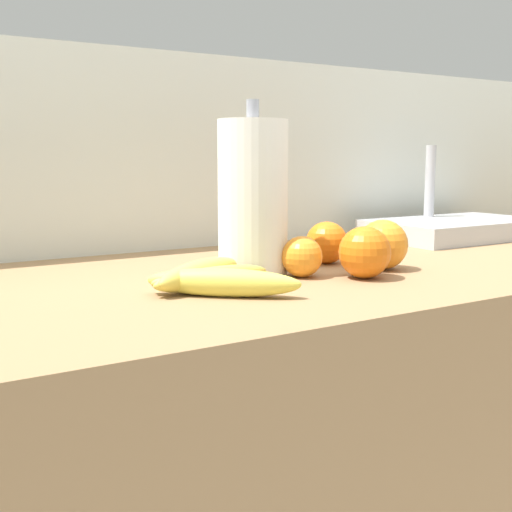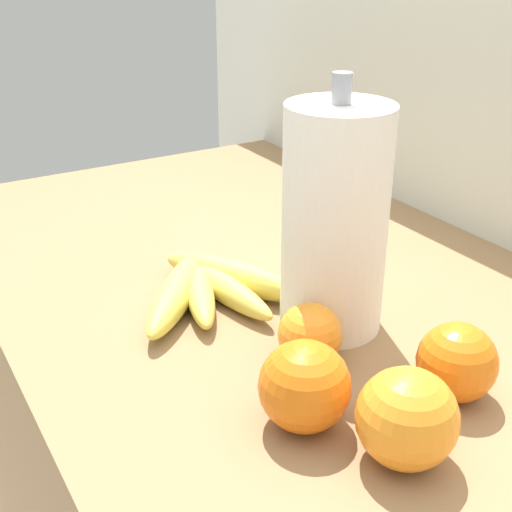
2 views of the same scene
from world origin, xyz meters
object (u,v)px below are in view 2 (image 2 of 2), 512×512
at_px(orange_center, 310,335).
at_px(orange_front, 407,418).
at_px(orange_back_left, 305,386).
at_px(paper_towel_roll, 335,221).
at_px(banana_bunch, 208,284).
at_px(orange_right, 457,362).

bearing_deg(orange_center, orange_front, -5.39).
height_order(orange_back_left, paper_towel_roll, paper_towel_roll).
distance_m(banana_bunch, orange_back_left, 0.25).
height_order(orange_right, orange_back_left, orange_back_left).
relative_size(orange_front, orange_right, 1.12).
relative_size(orange_right, paper_towel_roll, 0.27).
relative_size(banana_bunch, orange_center, 3.38).
bearing_deg(paper_towel_roll, orange_back_left, -44.02).
relative_size(banana_bunch, orange_right, 2.94).
height_order(banana_bunch, orange_back_left, orange_back_left).
xyz_separation_m(banana_bunch, orange_center, (0.17, 0.03, 0.01)).
bearing_deg(orange_front, orange_center, 174.61).
distance_m(orange_front, paper_towel_roll, 0.23).
relative_size(orange_center, orange_front, 0.77).
bearing_deg(banana_bunch, orange_front, 1.98).
distance_m(orange_center, orange_front, 0.16).
bearing_deg(orange_right, banana_bunch, -158.97).
bearing_deg(paper_towel_roll, orange_front, -20.77).
distance_m(orange_right, paper_towel_roll, 0.19).
bearing_deg(orange_center, orange_back_left, -38.01).
bearing_deg(paper_towel_roll, orange_right, 6.99).
xyz_separation_m(orange_front, orange_back_left, (-0.08, -0.04, -0.00)).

